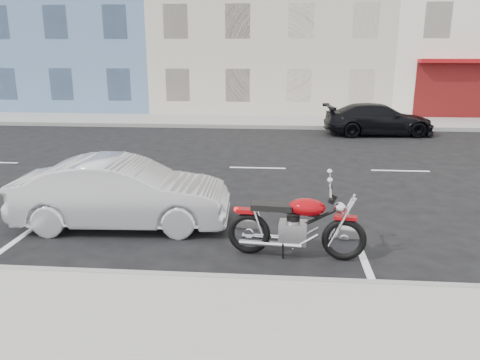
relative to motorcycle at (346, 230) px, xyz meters
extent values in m
plane|color=black|center=(0.31, 6.00, -0.51)|extent=(120.00, 120.00, 0.00)
cube|color=gray|center=(-4.69, 14.70, -0.44)|extent=(80.00, 3.40, 0.15)
cube|color=gray|center=(-4.69, -1.00, -0.43)|extent=(80.00, 0.12, 0.16)
cube|color=gray|center=(-4.69, 13.00, -0.43)|extent=(80.00, 0.12, 0.16)
cube|color=#BEB49F|center=(-1.69, 22.30, 5.24)|extent=(12.00, 12.00, 11.50)
torus|color=black|center=(0.76, -0.07, -0.17)|extent=(0.71, 0.18, 0.71)
torus|color=black|center=(-0.76, 0.07, -0.17)|extent=(0.71, 0.18, 0.71)
cube|color=#8E050A|center=(0.76, -0.07, 0.19)|extent=(0.37, 0.17, 0.05)
cube|color=#8E050A|center=(-0.80, 0.07, 0.22)|extent=(0.33, 0.20, 0.06)
cube|color=gray|center=(-0.05, 0.00, -0.11)|extent=(0.47, 0.35, 0.36)
ellipsoid|color=#8E050A|center=(0.16, -0.01, 0.33)|extent=(0.62, 0.41, 0.28)
cube|color=black|center=(-0.40, 0.04, 0.31)|extent=(0.67, 0.33, 0.09)
cylinder|color=silver|center=(0.52, -0.05, 0.57)|extent=(0.10, 0.74, 0.04)
sphere|color=silver|center=(0.66, -0.06, 0.35)|extent=(0.18, 0.18, 0.18)
cylinder|color=silver|center=(-0.41, -0.11, -0.28)|extent=(1.00, 0.17, 0.08)
cylinder|color=silver|center=(-0.38, 0.18, -0.28)|extent=(1.00, 0.17, 0.08)
cylinder|color=silver|center=(0.71, -0.06, 0.14)|extent=(0.41, 0.08, 0.84)
cylinder|color=black|center=(0.18, -0.02, 0.07)|extent=(0.85, 0.13, 0.52)
imported|color=#B4B7BD|center=(-4.01, 1.19, 0.15)|extent=(4.06, 1.61, 1.31)
imported|color=black|center=(2.82, 11.91, 0.11)|extent=(4.41, 2.12, 1.24)
camera|label=1|loc=(-1.09, -7.00, 2.73)|focal=35.00mm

